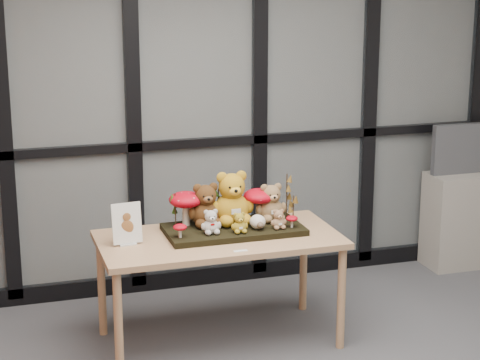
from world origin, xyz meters
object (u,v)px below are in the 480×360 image
object	(u,v)px
diorama_tray	(234,229)
mushroom_back_right	(259,203)
bear_pooh_yellow	(232,195)
bear_white_bow	(211,220)
display_table	(219,247)
mushroom_front_right	(292,221)
mushroom_front_left	(180,230)
sign_holder	(127,226)
cabinet	(462,219)
bear_beige_small	(278,218)
bear_tan_back	(271,200)
bear_small_yellow	(239,221)
plush_cream_hedgehog	(258,221)
mushroom_back_left	(186,207)
monitor	(465,148)
bear_brown_medium	(206,202)

from	to	relation	value
diorama_tray	mushroom_back_right	size ratio (longest dim) A/B	3.80
bear_pooh_yellow	bear_white_bow	world-z (taller)	bear_pooh_yellow
bear_pooh_yellow	display_table	bearing A→B (deg)	-131.66
mushroom_front_right	mushroom_front_left	bearing A→B (deg)	178.98
sign_holder	cabinet	xyz separation A→B (m)	(2.69, 0.75, -0.43)
bear_beige_small	mushroom_back_right	xyz separation A→B (m)	(-0.06, 0.20, 0.04)
bear_beige_small	cabinet	size ratio (longest dim) A/B	0.18
bear_tan_back	bear_white_bow	size ratio (longest dim) A/B	1.59
mushroom_front_right	mushroom_back_right	bearing A→B (deg)	123.62
bear_small_yellow	display_table	bearing A→B (deg)	149.82
diorama_tray	cabinet	size ratio (longest dim) A/B	1.15
bear_white_bow	mushroom_back_right	size ratio (longest dim) A/B	0.74
bear_pooh_yellow	bear_small_yellow	distance (m)	0.23
bear_small_yellow	plush_cream_hedgehog	bearing A→B (deg)	14.58
diorama_tray	mushroom_front_right	world-z (taller)	mushroom_front_right
mushroom_back_left	monitor	xyz separation A→B (m)	(2.30, 0.61, 0.08)
plush_cream_hedgehog	sign_holder	world-z (taller)	sign_holder
bear_tan_back	plush_cream_hedgehog	world-z (taller)	bear_tan_back
display_table	plush_cream_hedgehog	bearing A→B (deg)	-7.28
bear_white_bow	bear_beige_small	xyz separation A→B (m)	(0.42, -0.03, -0.02)
display_table	monitor	size ratio (longest dim) A/B	2.71
bear_tan_back	mushroom_front_right	world-z (taller)	bear_tan_back
diorama_tray	mushroom_back_left	xyz separation A→B (m)	(-0.27, 0.12, 0.13)
bear_small_yellow	cabinet	distance (m)	2.24
cabinet	plush_cream_hedgehog	bearing A→B (deg)	-157.37
bear_pooh_yellow	bear_beige_small	world-z (taller)	bear_pooh_yellow
mushroom_front_left	bear_tan_back	bearing A→B (deg)	15.11
bear_small_yellow	mushroom_back_right	distance (m)	0.29
mushroom_back_left	cabinet	world-z (taller)	mushroom_back_left
display_table	bear_white_bow	size ratio (longest dim) A/B	8.89
bear_brown_medium	mushroom_back_right	size ratio (longest dim) A/B	1.33
bear_brown_medium	mushroom_back_right	distance (m)	0.35
mushroom_front_left	mushroom_front_right	bearing A→B (deg)	-1.02
bear_small_yellow	sign_holder	world-z (taller)	sign_holder
mushroom_front_right	sign_holder	xyz separation A→B (m)	(-0.99, 0.08, 0.04)
cabinet	sign_holder	bearing A→B (deg)	-164.45
bear_tan_back	bear_white_bow	bearing A→B (deg)	-161.35
bear_white_bow	sign_holder	distance (m)	0.50
mushroom_back_right	mushroom_front_right	bearing A→B (deg)	-56.38
bear_tan_back	bear_small_yellow	size ratio (longest dim) A/B	1.89
bear_white_bow	mushroom_front_right	bearing A→B (deg)	-4.06
mushroom_back_right	sign_holder	distance (m)	0.86
bear_beige_small	bear_tan_back	bearing A→B (deg)	85.88
mushroom_front_right	bear_brown_medium	bearing A→B (deg)	157.61
bear_small_yellow	monitor	distance (m)	2.21
mushroom_back_left	bear_small_yellow	bearing A→B (deg)	-41.14
bear_beige_small	cabinet	world-z (taller)	bear_beige_small
mushroom_back_left	cabinet	bearing A→B (deg)	14.48
sign_holder	bear_white_bow	bearing A→B (deg)	-10.82
bear_white_bow	cabinet	distance (m)	2.38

